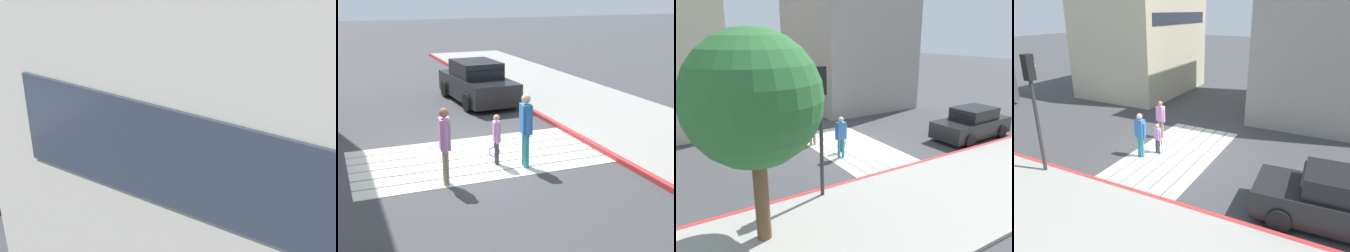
# 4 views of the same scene
# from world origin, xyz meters

# --- Properties ---
(ground_plane) EXTENTS (120.00, 120.00, 0.00)m
(ground_plane) POSITION_xyz_m (0.00, 0.00, 0.00)
(ground_plane) COLOR #424244
(crosswalk_stripes) EXTENTS (6.40, 3.25, 0.01)m
(crosswalk_stripes) POSITION_xyz_m (0.00, 0.00, 0.01)
(crosswalk_stripes) COLOR silver
(crosswalk_stripes) RESTS_ON ground
(sidewalk_west) EXTENTS (4.80, 40.00, 0.12)m
(sidewalk_west) POSITION_xyz_m (-5.60, 0.00, 0.06)
(sidewalk_west) COLOR #9E9B93
(sidewalk_west) RESTS_ON ground
(curb_painted) EXTENTS (0.16, 40.00, 0.13)m
(curb_painted) POSITION_xyz_m (-3.25, 0.00, 0.07)
(curb_painted) COLOR #BC3333
(curb_painted) RESTS_ON ground
(car_parked_near_curb) EXTENTS (2.15, 4.38, 1.57)m
(car_parked_near_curb) POSITION_xyz_m (-2.00, -6.04, 0.73)
(car_parked_near_curb) COLOR black
(car_parked_near_curb) RESTS_ON ground
(pedestrian_adult_lead) EXTENTS (0.29, 0.53, 1.82)m
(pedestrian_adult_lead) POSITION_xyz_m (-0.90, 1.07, 1.06)
(pedestrian_adult_lead) COLOR teal
(pedestrian_adult_lead) RESTS_ON ground
(pedestrian_adult_trailing) EXTENTS (0.27, 0.51, 1.76)m
(pedestrian_adult_trailing) POSITION_xyz_m (1.18, 1.41, 1.02)
(pedestrian_adult_trailing) COLOR gray
(pedestrian_adult_trailing) RESTS_ON ground
(pedestrian_child_with_racket) EXTENTS (0.28, 0.42, 1.28)m
(pedestrian_child_with_racket) POSITION_xyz_m (-0.31, 0.65, 0.72)
(pedestrian_child_with_racket) COLOR #333338
(pedestrian_child_with_racket) RESTS_ON ground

